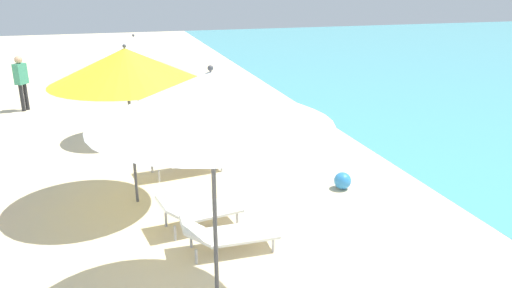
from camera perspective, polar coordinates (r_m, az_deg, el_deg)
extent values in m
cylinder|color=#4C4C51|center=(5.59, -4.82, -8.90)|extent=(0.05, 0.05, 2.28)
cone|color=white|center=(5.09, -5.26, 5.41)|extent=(2.59, 2.59, 0.56)
sphere|color=#4C4C51|center=(5.03, -5.36, 8.83)|extent=(0.06, 0.06, 0.06)
cube|color=white|center=(7.16, -1.67, -10.42)|extent=(1.02, 0.56, 0.04)
cube|color=white|center=(6.98, -7.19, -10.07)|extent=(0.38, 0.55, 0.28)
cylinder|color=#B2B2B7|center=(7.51, 0.94, -10.06)|extent=(0.04, 0.04, 0.22)
cylinder|color=#B2B2B7|center=(7.14, 2.02, -11.73)|extent=(0.04, 0.04, 0.22)
cylinder|color=#B2B2B7|center=(7.30, -7.60, -11.14)|extent=(0.04, 0.04, 0.22)
cylinder|color=#B2B2B7|center=(6.92, -7.01, -12.95)|extent=(0.04, 0.04, 0.22)
cylinder|color=#4C4C51|center=(8.53, -14.23, -0.10)|extent=(0.05, 0.05, 2.12)
cone|color=yellow|center=(8.20, -14.98, 8.83)|extent=(2.48, 2.48, 0.57)
sphere|color=#4C4C51|center=(8.16, -15.17, 11.01)|extent=(0.06, 0.06, 0.06)
cube|color=white|center=(9.99, -7.19, -1.64)|extent=(1.24, 0.83, 0.04)
cube|color=white|center=(9.74, -11.44, -1.26)|extent=(0.48, 0.71, 0.36)
cylinder|color=#B2B2B7|center=(10.44, -5.19, -1.53)|extent=(0.04, 0.04, 0.25)
cylinder|color=#B2B2B7|center=(9.95, -4.06, -2.53)|extent=(0.04, 0.04, 0.25)
cylinder|color=#B2B2B7|center=(10.09, -12.07, -2.60)|extent=(0.04, 0.04, 0.25)
cylinder|color=#B2B2B7|center=(9.59, -11.26, -3.70)|extent=(0.04, 0.04, 0.25)
cube|color=white|center=(7.83, -5.45, -7.65)|extent=(1.02, 0.73, 0.04)
cube|color=white|center=(7.59, -9.94, -7.53)|extent=(0.43, 0.63, 0.28)
cylinder|color=#B2B2B7|center=(8.21, -3.62, -7.36)|extent=(0.04, 0.04, 0.24)
cylinder|color=#B2B2B7|center=(7.82, -2.23, -8.76)|extent=(0.04, 0.04, 0.24)
cylinder|color=#B2B2B7|center=(7.92, -10.50, -8.70)|extent=(0.04, 0.04, 0.24)
cylinder|color=#B2B2B7|center=(7.51, -9.44, -10.25)|extent=(0.04, 0.04, 0.24)
cylinder|color=#4C4C51|center=(12.15, -13.62, 5.29)|extent=(0.05, 0.05, 2.02)
cone|color=white|center=(11.93, -14.08, 11.04)|extent=(1.90, 1.90, 0.44)
sphere|color=#4C4C51|center=(11.90, -14.18, 12.23)|extent=(0.06, 0.06, 0.06)
cube|color=#4CA572|center=(13.47, -9.37, 3.62)|extent=(0.96, 0.61, 0.04)
cube|color=#4CA572|center=(13.37, -12.05, 4.09)|extent=(0.31, 0.61, 0.33)
cylinder|color=#B2B2B7|center=(13.80, -7.92, 3.44)|extent=(0.04, 0.04, 0.25)
cylinder|color=#B2B2B7|center=(13.32, -7.57, 2.89)|extent=(0.04, 0.04, 0.25)
cylinder|color=#B2B2B7|center=(13.69, -12.26, 3.05)|extent=(0.04, 0.04, 0.25)
cylinder|color=#B2B2B7|center=(13.20, -12.06, 2.49)|extent=(0.04, 0.04, 0.25)
cube|color=white|center=(11.31, -6.31, 0.56)|extent=(1.12, 0.73, 0.04)
cube|color=white|center=(11.12, -9.88, 1.03)|extent=(0.41, 0.68, 0.35)
cylinder|color=#B2B2B7|center=(11.71, -4.55, 0.64)|extent=(0.04, 0.04, 0.20)
cylinder|color=#B2B2B7|center=(11.21, -3.76, -0.19)|extent=(0.04, 0.04, 0.20)
cylinder|color=#B2B2B7|center=(11.46, -10.34, -0.02)|extent=(0.04, 0.04, 0.20)
cylinder|color=#B2B2B7|center=(10.94, -9.80, -0.90)|extent=(0.04, 0.04, 0.20)
cylinder|color=#262628|center=(16.00, -25.71, 4.89)|extent=(0.11, 0.11, 0.80)
cylinder|color=#262628|center=(16.12, -25.31, 5.04)|extent=(0.11, 0.11, 0.80)
cube|color=#3F9972|center=(15.93, -25.86, 7.41)|extent=(0.38, 0.42, 0.60)
sphere|color=#D8A87F|center=(15.87, -26.07, 8.85)|extent=(0.22, 0.22, 0.22)
sphere|color=#338CD8|center=(9.25, 10.10, -4.25)|extent=(0.32, 0.32, 0.32)
cube|color=red|center=(13.52, -2.07, 3.36)|extent=(0.43, 0.48, 0.29)
cube|color=white|center=(13.47, -2.08, 4.05)|extent=(0.44, 0.49, 0.05)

